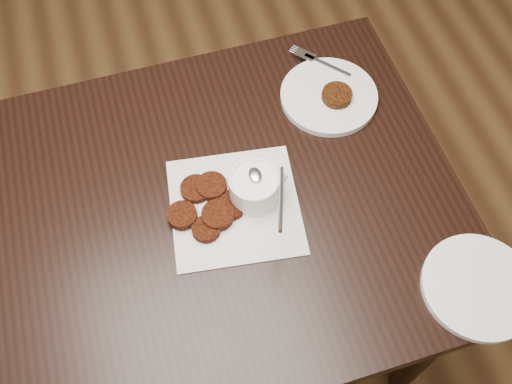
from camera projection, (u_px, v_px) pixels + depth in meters
floor at (211, 336)px, 1.85m from camera, size 4.00×4.00×0.00m
table at (174, 287)px, 1.53m from camera, size 1.30×0.84×0.75m
napkin at (235, 206)px, 1.22m from camera, size 0.30×0.30×0.00m
sauce_ramekin at (254, 178)px, 1.17m from camera, size 0.15×0.15×0.14m
patty_cluster at (211, 208)px, 1.21m from camera, size 0.24×0.24×0.02m
plate_with_patty at (329, 94)px, 1.36m from camera, size 0.32×0.32×0.03m
plate_empty at (478, 287)px, 1.13m from camera, size 0.25×0.25×0.02m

